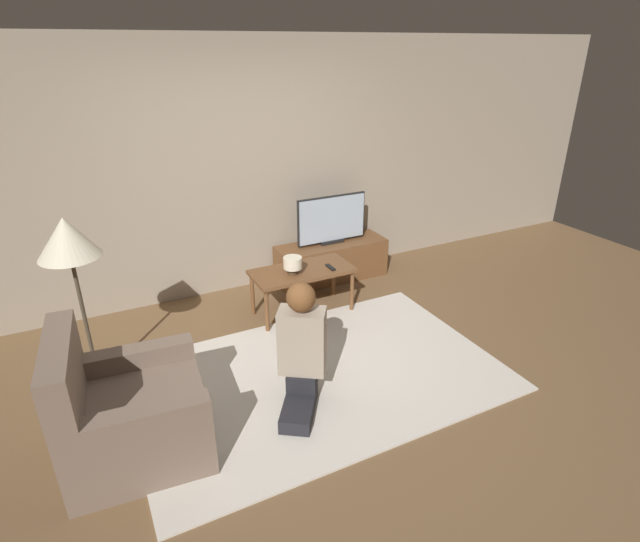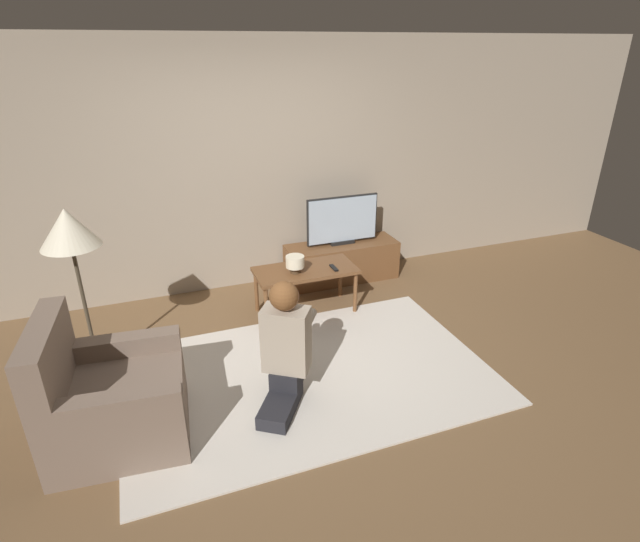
{
  "view_description": "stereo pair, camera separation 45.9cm",
  "coord_description": "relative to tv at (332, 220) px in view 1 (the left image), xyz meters",
  "views": [
    {
      "loc": [
        -1.52,
        -3.01,
        2.5
      ],
      "look_at": [
        0.37,
        0.72,
        0.59
      ],
      "focal_mm": 28.0,
      "sensor_mm": 36.0,
      "label": 1
    },
    {
      "loc": [
        -1.1,
        -3.19,
        2.5
      ],
      "look_at": [
        0.37,
        0.72,
        0.59
      ],
      "focal_mm": 28.0,
      "sensor_mm": 36.0,
      "label": 2
    }
  ],
  "objects": [
    {
      "name": "rug",
      "position": [
        -0.97,
        -1.63,
        -0.71
      ],
      "size": [
        2.94,
        1.88,
        0.02
      ],
      "color": "silver",
      "rests_on": "ground_plane"
    },
    {
      "name": "armchair",
      "position": [
        -2.44,
        -1.81,
        -0.42
      ],
      "size": [
        0.94,
        0.9,
        0.93
      ],
      "rotation": [
        0.0,
        0.0,
        1.48
      ],
      "color": "#7A6656",
      "rests_on": "ground_plane"
    },
    {
      "name": "tv_stand",
      "position": [
        -0.0,
        -0.0,
        -0.5
      ],
      "size": [
        1.27,
        0.42,
        0.44
      ],
      "color": "brown",
      "rests_on": "ground_plane"
    },
    {
      "name": "wall_back",
      "position": [
        -0.97,
        0.3,
        0.58
      ],
      "size": [
        10.0,
        0.06,
        2.6
      ],
      "color": "tan",
      "rests_on": "ground_plane"
    },
    {
      "name": "remote",
      "position": [
        -0.37,
        -0.68,
        -0.23
      ],
      "size": [
        0.04,
        0.15,
        0.02
      ],
      "color": "black",
      "rests_on": "coffee_table"
    },
    {
      "name": "tv",
      "position": [
        0.0,
        0.0,
        0.0
      ],
      "size": [
        0.83,
        0.08,
        0.55
      ],
      "color": "black",
      "rests_on": "tv_stand"
    },
    {
      "name": "person_kneeling",
      "position": [
        -1.22,
        -1.83,
        -0.21
      ],
      "size": [
        0.67,
        0.83,
        0.98
      ],
      "rotation": [
        0.0,
        0.0,
        2.55
      ],
      "color": "#232328",
      "rests_on": "rug"
    },
    {
      "name": "ground_plane",
      "position": [
        -0.97,
        -1.63,
        -0.72
      ],
      "size": [
        10.0,
        10.0,
        0.0
      ],
      "primitive_type": "plane",
      "color": "brown"
    },
    {
      "name": "table_lamp",
      "position": [
        -0.76,
        -0.63,
        -0.14
      ],
      "size": [
        0.18,
        0.18,
        0.17
      ],
      "color": "#4C3823",
      "rests_on": "coffee_table"
    },
    {
      "name": "floor_lamp",
      "position": [
        -2.6,
        -0.88,
        0.47
      ],
      "size": [
        0.44,
        0.44,
        1.4
      ],
      "color": "#4C4233",
      "rests_on": "ground_plane"
    },
    {
      "name": "coffee_table",
      "position": [
        -0.64,
        -0.59,
        -0.29
      ],
      "size": [
        1.0,
        0.47,
        0.48
      ],
      "color": "brown",
      "rests_on": "ground_plane"
    }
  ]
}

